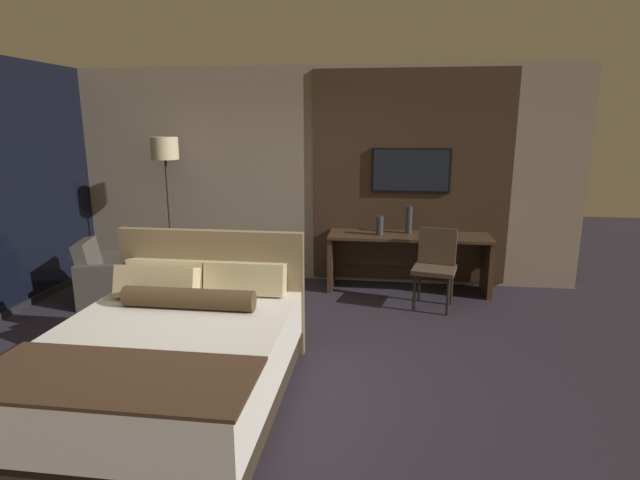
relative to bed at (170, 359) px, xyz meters
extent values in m
plane|color=#28232D|center=(0.43, 0.66, -0.36)|extent=(16.00, 16.00, 0.00)
cube|color=gray|center=(0.43, 3.26, 1.04)|extent=(7.20, 0.06, 2.80)
cube|color=#3D2B1E|center=(1.88, 3.21, 1.04)|extent=(2.51, 0.03, 2.70)
cube|color=#33281E|center=(0.01, -0.11, -0.25)|extent=(1.64, 1.98, 0.22)
cube|color=silver|center=(0.01, -0.11, 0.06)|extent=(1.69, 2.04, 0.39)
cube|color=#422D1E|center=(0.01, -0.77, 0.27)|extent=(1.70, 0.71, 0.02)
cube|color=#7F6B4C|center=(0.01, 0.95, 0.22)|extent=(1.72, 0.08, 1.15)
cube|color=#C6B284|center=(-0.36, 0.81, 0.40)|extent=(0.71, 0.23, 0.31)
cube|color=#C6B284|center=(0.37, 0.81, 0.40)|extent=(0.71, 0.23, 0.31)
cube|color=#C6B284|center=(-0.36, 0.60, 0.40)|extent=(0.71, 0.25, 0.32)
cylinder|color=#4C3823|center=(0.01, 0.40, 0.34)|extent=(1.10, 0.17, 0.17)
cube|color=#422D1E|center=(1.88, 2.90, 0.35)|extent=(2.01, 0.57, 0.03)
cube|color=#422D1E|center=(0.91, 2.90, -0.01)|extent=(0.06, 0.52, 0.69)
cube|color=#422D1E|center=(2.85, 2.90, -0.01)|extent=(0.06, 0.52, 0.69)
cube|color=#422D1E|center=(1.88, 3.17, 0.06)|extent=(1.89, 0.02, 0.35)
cube|color=black|center=(1.88, 3.18, 1.15)|extent=(1.00, 0.04, 0.56)
cube|color=black|center=(1.88, 3.16, 1.15)|extent=(0.94, 0.01, 0.52)
cube|color=#4C3D2D|center=(2.15, 2.30, 0.10)|extent=(0.55, 0.53, 0.05)
cube|color=#4C3D2D|center=(2.19, 2.49, 0.34)|extent=(0.44, 0.19, 0.42)
cylinder|color=black|center=(1.93, 2.17, -0.14)|extent=(0.04, 0.04, 0.44)
cylinder|color=black|center=(2.29, 2.09, -0.14)|extent=(0.04, 0.04, 0.44)
cylinder|color=black|center=(2.01, 2.51, -0.14)|extent=(0.04, 0.04, 0.44)
cylinder|color=black|center=(2.37, 2.43, -0.14)|extent=(0.04, 0.04, 0.44)
cube|color=#47423D|center=(-1.62, 2.05, -0.16)|extent=(0.80, 0.69, 0.39)
cube|color=#47423D|center=(-1.88, 1.98, 0.21)|extent=(0.33, 0.56, 0.38)
cube|color=#47423D|center=(-1.54, 1.75, -0.09)|extent=(0.69, 0.28, 0.53)
cube|color=#47423D|center=(-1.70, 2.35, -0.09)|extent=(0.69, 0.28, 0.53)
cylinder|color=#282623|center=(-1.20, 2.79, -0.34)|extent=(0.28, 0.28, 0.03)
cylinder|color=#332D28|center=(-1.20, 2.79, 0.48)|extent=(0.03, 0.03, 1.68)
cylinder|color=beige|center=(-1.20, 2.79, 1.42)|extent=(0.34, 0.34, 0.28)
cylinder|color=#333338|center=(1.88, 3.00, 0.54)|extent=(0.08, 0.08, 0.35)
cylinder|color=#333338|center=(1.51, 2.85, 0.49)|extent=(0.09, 0.09, 0.24)
cube|color=navy|center=(2.21, 2.87, 0.39)|extent=(0.25, 0.21, 0.03)
camera|label=1|loc=(1.57, -3.27, 1.73)|focal=28.00mm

